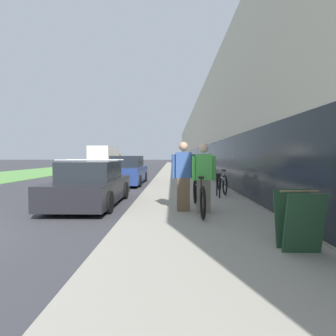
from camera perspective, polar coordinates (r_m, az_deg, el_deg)
The scene contains 12 objects.
sidewalk_slab at distance 25.12m, azimuth 2.37°, elevation -0.76°, with size 3.59×70.00×0.12m.
storefront_facade at distance 33.96m, azimuth 13.71°, elevation 5.99°, with size 10.01×70.00×7.19m.
lawn_strip at distance 31.83m, azimuth -22.94°, elevation -0.34°, with size 7.31×70.00×0.03m.
tandem_bicycle at distance 6.87m, azimuth 6.64°, elevation -5.85°, with size 0.52×2.73×0.93m.
person_rider at distance 6.48m, azimuth 7.78°, elevation -2.21°, with size 0.58×0.23×1.71m.
person_bystander at distance 6.70m, azimuth 3.36°, elevation -1.80°, with size 0.60×0.23×1.77m.
bike_rack_hoop at distance 9.14m, azimuth 10.88°, elevation -3.03°, with size 0.05×0.60×0.84m.
cruiser_bike_nearest at distance 10.29m, azimuth 11.65°, elevation -3.14°, with size 0.52×1.86×0.91m.
sandwich_board_sign at distance 4.39m, azimuth 26.55°, elevation -10.15°, with size 0.56×0.56×0.90m.
parked_sedan_curbside at distance 8.51m, azimuth -16.36°, elevation -3.60°, with size 1.86×4.01×1.42m.
vintage_roadster_curbside at distance 14.49m, azimuth -8.77°, elevation -0.70°, with size 1.80×4.65×1.54m.
moving_truck at distance 29.51m, azimuth -13.43°, elevation 2.09°, with size 2.19×6.81×2.56m.
Camera 1 is at (5.00, -4.07, 1.52)m, focal length 28.00 mm.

